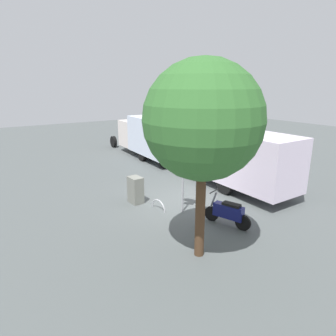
{
  "coord_description": "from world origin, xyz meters",
  "views": [
    {
      "loc": [
        -9.85,
        6.87,
        4.93
      ],
      "look_at": [
        0.64,
        -0.07,
        1.36
      ],
      "focal_mm": 31.54,
      "sensor_mm": 36.0,
      "label": 1
    }
  ],
  "objects_px": {
    "stop_sign": "(183,166)",
    "street_tree": "(203,121)",
    "bike_rack_hoop": "(158,209)",
    "utility_cabinet": "(136,190)",
    "motorcycle": "(228,212)",
    "box_truck_far": "(151,135)",
    "box_truck_near": "(233,156)"
  },
  "relations": [
    {
      "from": "box_truck_near",
      "to": "utility_cabinet",
      "type": "bearing_deg",
      "value": 80.85
    },
    {
      "from": "stop_sign",
      "to": "street_tree",
      "type": "height_order",
      "value": "street_tree"
    },
    {
      "from": "box_truck_near",
      "to": "utility_cabinet",
      "type": "distance_m",
      "value": 5.08
    },
    {
      "from": "stop_sign",
      "to": "street_tree",
      "type": "xyz_separation_m",
      "value": [
        -2.79,
        1.42,
        2.11
      ]
    },
    {
      "from": "box_truck_far",
      "to": "bike_rack_hoop",
      "type": "xyz_separation_m",
      "value": [
        -7.91,
        4.27,
        -1.59
      ]
    },
    {
      "from": "box_truck_near",
      "to": "motorcycle",
      "type": "distance_m",
      "value": 4.46
    },
    {
      "from": "motorcycle",
      "to": "stop_sign",
      "type": "bearing_deg",
      "value": 0.3
    },
    {
      "from": "motorcycle",
      "to": "box_truck_near",
      "type": "bearing_deg",
      "value": -65.4
    },
    {
      "from": "box_truck_far",
      "to": "street_tree",
      "type": "xyz_separation_m",
      "value": [
        -11.42,
        5.0,
        2.41
      ]
    },
    {
      "from": "utility_cabinet",
      "to": "bike_rack_hoop",
      "type": "height_order",
      "value": "utility_cabinet"
    },
    {
      "from": "street_tree",
      "to": "utility_cabinet",
      "type": "distance_m",
      "value": 5.79
    },
    {
      "from": "bike_rack_hoop",
      "to": "utility_cabinet",
      "type": "bearing_deg",
      "value": 20.47
    },
    {
      "from": "street_tree",
      "to": "motorcycle",
      "type": "bearing_deg",
      "value": -66.32
    },
    {
      "from": "street_tree",
      "to": "box_truck_near",
      "type": "bearing_deg",
      "value": -53.38
    },
    {
      "from": "box_truck_far",
      "to": "street_tree",
      "type": "height_order",
      "value": "street_tree"
    },
    {
      "from": "motorcycle",
      "to": "stop_sign",
      "type": "relative_size",
      "value": 0.61
    },
    {
      "from": "motorcycle",
      "to": "bike_rack_hoop",
      "type": "relative_size",
      "value": 2.05
    },
    {
      "from": "bike_rack_hoop",
      "to": "stop_sign",
      "type": "bearing_deg",
      "value": -136.43
    },
    {
      "from": "utility_cabinet",
      "to": "box_truck_near",
      "type": "bearing_deg",
      "value": -99.08
    },
    {
      "from": "motorcycle",
      "to": "street_tree",
      "type": "relative_size",
      "value": 0.31
    },
    {
      "from": "utility_cabinet",
      "to": "bike_rack_hoop",
      "type": "xyz_separation_m",
      "value": [
        -1.15,
        -0.43,
        -0.58
      ]
    },
    {
      "from": "street_tree",
      "to": "bike_rack_hoop",
      "type": "distance_m",
      "value": 5.37
    },
    {
      "from": "stop_sign",
      "to": "utility_cabinet",
      "type": "xyz_separation_m",
      "value": [
        1.87,
        1.11,
        -1.31
      ]
    },
    {
      "from": "box_truck_near",
      "to": "motorcycle",
      "type": "xyz_separation_m",
      "value": [
        -2.97,
        3.15,
        -1.07
      ]
    },
    {
      "from": "utility_cabinet",
      "to": "bike_rack_hoop",
      "type": "relative_size",
      "value": 1.36
    },
    {
      "from": "stop_sign",
      "to": "utility_cabinet",
      "type": "height_order",
      "value": "stop_sign"
    },
    {
      "from": "box_truck_near",
      "to": "stop_sign",
      "type": "bearing_deg",
      "value": 105.85
    },
    {
      "from": "motorcycle",
      "to": "box_truck_far",
      "type": "bearing_deg",
      "value": -34.32
    },
    {
      "from": "stop_sign",
      "to": "utility_cabinet",
      "type": "relative_size",
      "value": 2.47
    },
    {
      "from": "motorcycle",
      "to": "stop_sign",
      "type": "height_order",
      "value": "stop_sign"
    },
    {
      "from": "utility_cabinet",
      "to": "stop_sign",
      "type": "bearing_deg",
      "value": -149.22
    },
    {
      "from": "stop_sign",
      "to": "utility_cabinet",
      "type": "bearing_deg",
      "value": 30.78
    }
  ]
}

